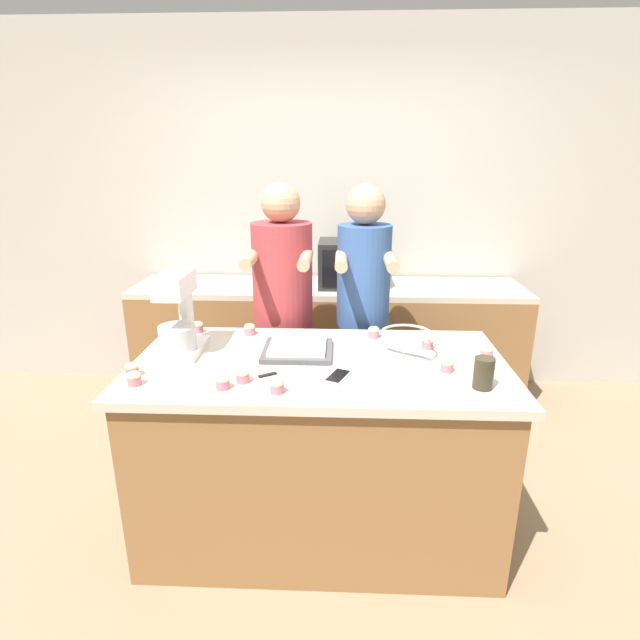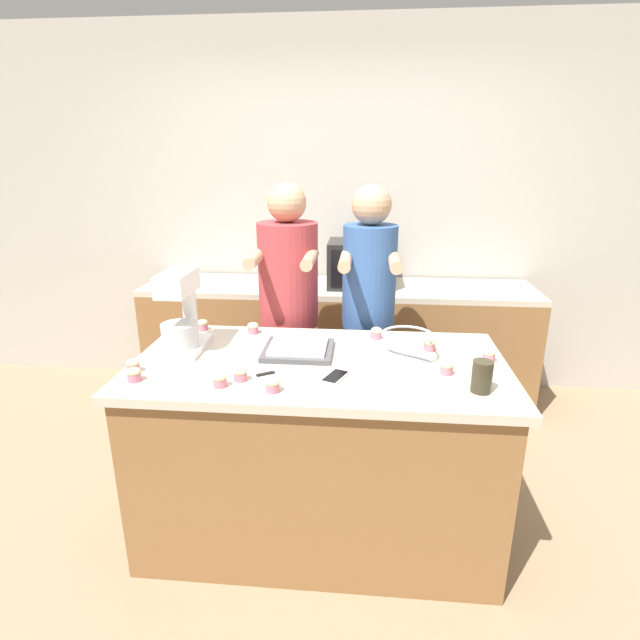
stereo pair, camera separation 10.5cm
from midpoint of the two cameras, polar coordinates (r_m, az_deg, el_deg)
ground_plane at (r=2.73m, az=1.10°, el=-22.32°), size 16.00×16.00×0.00m
back_wall at (r=3.88m, az=3.22°, el=11.94°), size 10.00×0.06×2.70m
island_counter at (r=2.46m, az=1.16°, el=-14.33°), size 1.67×0.87×0.90m
back_counter at (r=3.75m, az=2.76°, el=-2.58°), size 2.80×0.60×0.88m
person_left at (r=2.90m, az=-2.53°, el=-0.07°), size 0.35×0.51×1.64m
person_right at (r=2.87m, az=6.53°, el=-0.12°), size 0.32×0.49×1.64m
stand_mixer at (r=2.40m, az=-14.40°, el=0.45°), size 0.20×0.30×0.38m
mixing_bowl at (r=2.29m, az=11.18°, el=-2.87°), size 0.24×0.24×0.12m
baking_tray at (r=2.34m, az=-1.22°, el=-3.35°), size 0.32×0.29×0.04m
microwave_oven at (r=3.58m, az=5.38°, el=6.40°), size 0.44×0.37×0.32m
cell_phone at (r=2.09m, az=3.20°, el=-6.53°), size 0.12×0.16×0.01m
drinking_glass at (r=2.06m, az=19.42°, el=-6.12°), size 0.08×0.08×0.13m
knife at (r=2.14m, az=-3.47°, el=-5.91°), size 0.20×0.13×0.01m
cupcake_0 at (r=2.69m, az=-12.21°, el=-0.54°), size 0.06×0.06×0.06m
cupcake_1 at (r=2.07m, az=-7.67°, el=-6.11°), size 0.06×0.06×0.06m
cupcake_2 at (r=2.38m, az=19.96°, el=-3.76°), size 0.06×0.06×0.06m
cupcake_3 at (r=2.60m, az=-6.52°, el=-0.90°), size 0.06×0.06×0.06m
cupcake_4 at (r=2.42m, az=13.64°, el=-2.77°), size 0.06×0.06×0.06m
cupcake_5 at (r=2.17m, az=-19.20°, el=-5.88°), size 0.06×0.06×0.06m
cupcake_6 at (r=2.19m, az=15.61°, el=-5.25°), size 0.06×0.06×0.06m
cupcake_7 at (r=1.96m, az=-3.90°, el=-7.40°), size 0.06×0.06×0.06m
cupcake_8 at (r=2.54m, az=7.65°, el=-1.46°), size 0.06×0.06×0.06m
cupcake_9 at (r=2.26m, az=-19.34°, el=-4.91°), size 0.06×0.06×0.06m
cupcake_10 at (r=2.03m, az=-9.94°, el=-6.74°), size 0.06×0.06×0.06m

